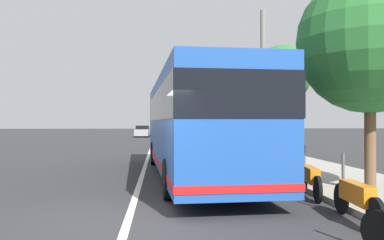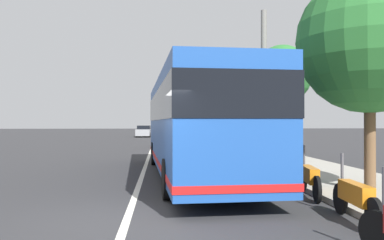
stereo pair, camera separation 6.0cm
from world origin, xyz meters
name	(u,v)px [view 1 (the left image)]	position (x,y,z in m)	size (l,w,h in m)	color
ground_plane	(129,218)	(0.00, 0.00, 0.00)	(220.00, 220.00, 0.00)	#2D2D30
sidewalk_curb	(283,162)	(10.00, -6.31, 0.07)	(110.00, 3.60, 0.14)	#9E998E
lane_divider_line	(146,164)	(10.00, 0.00, 0.00)	(110.00, 0.16, 0.01)	silver
coach_bus	(194,121)	(5.86, -1.80, 1.92)	(12.61, 3.33, 3.33)	#1E4C9E
motorcycle_by_tree	(356,198)	(-0.71, -4.29, 0.47)	(2.16, 0.33, 1.26)	black
motorcycle_mid_row	(310,178)	(1.89, -4.41, 0.48)	(2.18, 0.42, 1.27)	black
car_far_distant	(143,132)	(43.31, 1.50, 0.69)	(4.61, 1.96, 1.46)	gray
car_oncoming	(178,138)	(22.09, -2.00, 0.66)	(4.62, 2.17, 1.38)	black
roadside_tree_near_camera	(370,42)	(1.74, -5.92, 3.93)	(3.65, 3.65, 5.76)	brown
roadside_tree_mid_block	(282,76)	(10.85, -6.51, 4.13)	(2.85, 2.85, 5.62)	brown
utility_pole	(263,84)	(12.27, -5.99, 3.85)	(0.30, 0.30, 7.71)	slate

